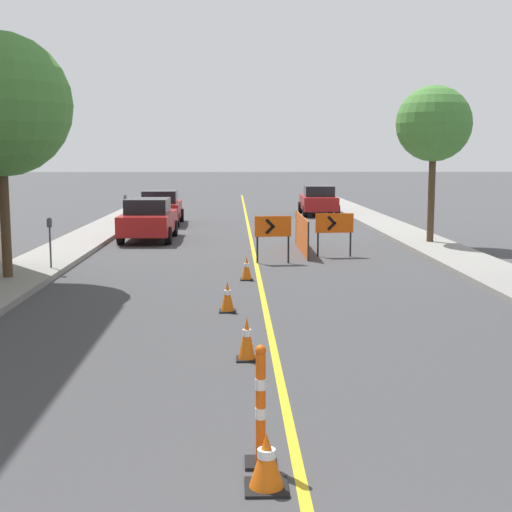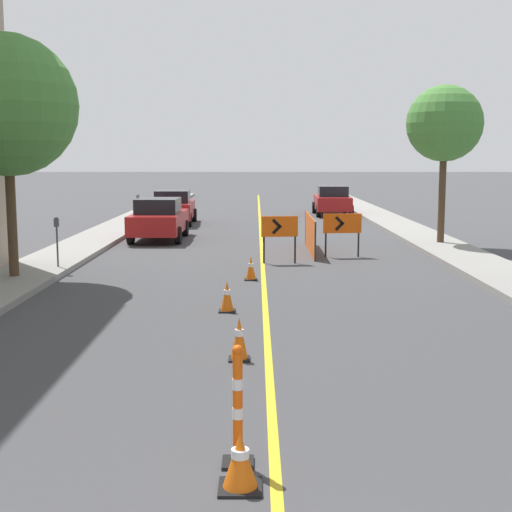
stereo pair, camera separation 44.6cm
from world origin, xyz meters
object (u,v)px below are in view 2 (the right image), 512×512
object	(u,v)px
arrow_barricade_primary	(278,229)
parking_meter_far_curb	(137,202)
delineator_post_front	(237,413)
parked_car_curb_near	(158,219)
arrow_barricade_secondary	(341,225)
parked_car_curb_mid	(172,207)
traffic_cone_third	(238,339)
parked_car_curb_far	(331,200)
parking_meter_near_curb	(56,231)
street_tree_right_near	(443,124)
street_tree_left_near	(5,106)
traffic_cone_fourth	(226,297)
traffic_cone_second	(239,462)
traffic_cone_fifth	(250,268)

from	to	relation	value
arrow_barricade_primary	parking_meter_far_curb	world-z (taller)	parking_meter_far_curb
delineator_post_front	parked_car_curb_near	bearing A→B (deg)	99.94
arrow_barricade_secondary	parked_car_curb_mid	size ratio (longest dim) A/B	0.31
arrow_barricade_primary	arrow_barricade_secondary	world-z (taller)	arrow_barricade_primary
traffic_cone_third	arrow_barricade_secondary	size ratio (longest dim) A/B	0.50
parked_car_curb_near	parking_meter_far_curb	bearing A→B (deg)	107.15
arrow_barricade_primary	parked_car_curb_far	bearing A→B (deg)	73.51
parked_car_curb_near	parking_meter_near_curb	distance (m)	7.81
parked_car_curb_far	street_tree_right_near	bearing A→B (deg)	-78.10
parking_meter_far_curb	traffic_cone_third	bearing A→B (deg)	-76.76
street_tree_left_near	delineator_post_front	bearing A→B (deg)	-61.26
parked_car_curb_mid	parking_meter_near_curb	bearing A→B (deg)	-98.16
traffic_cone_fourth	arrow_barricade_secondary	size ratio (longest dim) A/B	0.46
arrow_barricade_secondary	street_tree_left_near	bearing A→B (deg)	-158.60
traffic_cone_third	parking_meter_far_curb	xyz separation A→B (m)	(-5.15, 21.89, 0.73)
arrow_barricade_primary	parked_car_curb_near	xyz separation A→B (m)	(-4.36, 5.96, -0.22)
parked_car_curb_near	parking_meter_far_curb	xyz separation A→B (m)	(-1.74, 5.80, 0.26)
traffic_cone_fourth	delineator_post_front	distance (m)	7.28
traffic_cone_second	parking_meter_far_curb	distance (m)	26.75
traffic_cone_second	street_tree_right_near	distance (m)	20.04
parked_car_curb_far	parking_meter_far_curb	world-z (taller)	parked_car_curb_far
delineator_post_front	parking_meter_near_curb	distance (m)	13.35
parked_car_curb_mid	parked_car_curb_far	world-z (taller)	same
traffic_cone_fifth	arrow_barricade_secondary	xyz separation A→B (m)	(2.84, 4.26, 0.70)
parked_car_curb_mid	parked_car_curb_far	distance (m)	9.53
parking_meter_far_curb	street_tree_right_near	bearing A→B (deg)	-33.04
delineator_post_front	parked_car_curb_mid	distance (m)	26.51
traffic_cone_fifth	parked_car_curb_mid	xyz separation A→B (m)	(-3.73, 15.21, 0.50)
traffic_cone_third	parked_car_curb_far	world-z (taller)	parked_car_curb_far
traffic_cone_fifth	arrow_barricade_primary	xyz separation A→B (m)	(0.83, 2.88, 0.72)
arrow_barricade_primary	street_tree_right_near	distance (m)	7.76
traffic_cone_fourth	parked_car_curb_mid	size ratio (longest dim) A/B	0.15
traffic_cone_third	arrow_barricade_secondary	distance (m)	11.90
parked_car_curb_mid	traffic_cone_fourth	bearing A→B (deg)	-82.06
arrow_barricade_primary	parked_car_curb_far	size ratio (longest dim) A/B	0.32
delineator_post_front	parked_car_curb_far	xyz separation A→B (m)	(4.30, 31.47, 0.25)
traffic_cone_third	street_tree_left_near	bearing A→B (deg)	129.85
street_tree_left_near	arrow_barricade_primary	bearing A→B (deg)	24.69
traffic_cone_fourth	parking_meter_near_curb	size ratio (longest dim) A/B	0.46
parked_car_curb_mid	street_tree_left_near	bearing A→B (deg)	-100.10
delineator_post_front	street_tree_right_near	size ratio (longest dim) A/B	0.23
parking_meter_near_curb	arrow_barricade_secondary	bearing A→B (deg)	20.42
arrow_barricade_primary	parking_meter_near_curb	xyz separation A→B (m)	(-6.10, -1.65, 0.10)
parked_car_curb_far	parking_meter_far_curb	distance (m)	11.15
traffic_cone_fifth	parking_meter_far_curb	bearing A→B (deg)	109.82
street_tree_left_near	traffic_cone_fourth	bearing A→B (deg)	-32.59
arrow_barricade_primary	traffic_cone_fifth	bearing A→B (deg)	-111.43
delineator_post_front	parking_meter_near_curb	bearing A→B (deg)	113.05
delineator_post_front	street_tree_left_near	bearing A→B (deg)	118.74
traffic_cone_fifth	delineator_post_front	world-z (taller)	delineator_post_front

